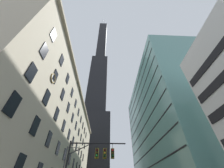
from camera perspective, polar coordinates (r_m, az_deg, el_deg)
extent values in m
cube|color=#BCAF93|center=(42.82, -26.70, -20.99)|extent=(15.24, 62.39, 27.04)
cube|color=tan|center=(45.82, -12.84, -7.30)|extent=(0.70, 62.39, 0.60)
cube|color=black|center=(18.01, -36.02, -27.43)|extent=(0.14, 1.40, 2.20)
cube|color=black|center=(15.14, -37.75, -7.04)|extent=(0.14, 1.40, 2.20)
cube|color=black|center=(18.97, -30.96, -15.63)|extent=(0.14, 1.40, 2.20)
cube|color=black|center=(23.25, -26.27, -21.10)|extent=(0.14, 1.40, 2.20)
cube|color=black|center=(27.78, -22.87, -24.75)|extent=(0.14, 1.40, 2.20)
cube|color=black|center=(32.44, -20.31, -27.31)|extent=(0.14, 1.40, 2.20)
cube|color=black|center=(37.19, -18.33, -29.20)|extent=(0.14, 1.40, 2.20)
cube|color=black|center=(42.00, -16.74, -30.63)|extent=(0.14, 1.40, 2.20)
cube|color=black|center=(46.85, -15.45, -31.76)|extent=(0.14, 1.40, 2.20)
cube|color=black|center=(17.32, -32.18, 4.40)|extent=(0.14, 1.40, 2.20)
cube|color=black|center=(20.76, -27.05, -5.33)|extent=(0.14, 1.40, 2.20)
cube|color=black|center=(24.73, -23.39, -12.10)|extent=(0.14, 1.40, 2.20)
cube|color=black|center=(29.02, -20.67, -16.91)|extent=(0.14, 1.40, 2.20)
cube|color=black|center=(33.51, -18.58, -20.43)|extent=(0.14, 1.40, 2.20)
cube|color=black|center=(38.13, -16.92, -23.09)|extent=(0.14, 1.40, 2.20)
cube|color=black|center=(42.84, -15.58, -25.16)|extent=(0.14, 1.40, 2.20)
cube|color=black|center=(47.60, -14.47, -26.81)|extent=(0.14, 1.40, 2.20)
cube|color=black|center=(52.41, -13.54, -28.16)|extent=(0.14, 1.40, 2.20)
cube|color=black|center=(57.25, -12.75, -29.27)|extent=(0.14, 1.40, 2.20)
cube|color=black|center=(20.15, -27.92, 12.94)|extent=(0.14, 1.40, 2.20)
cube|color=black|center=(23.17, -23.97, 3.11)|extent=(0.14, 1.40, 2.20)
cube|color=black|center=(26.79, -21.06, -4.28)|extent=(0.14, 1.40, 2.20)
cube|color=black|center=(30.80, -18.85, -9.83)|extent=(0.14, 1.40, 2.20)
cube|color=black|center=(35.06, -17.11, -14.06)|extent=(0.14, 1.40, 2.20)
cube|color=black|center=(39.50, -15.71, -17.34)|extent=(0.14, 1.40, 2.20)
cube|color=black|center=(44.06, -14.56, -19.95)|extent=(0.14, 1.40, 2.20)
cube|color=black|center=(48.70, -13.60, -22.05)|extent=(0.14, 1.40, 2.20)
cube|color=black|center=(53.41, -12.79, -23.79)|extent=(0.14, 1.40, 2.20)
cube|color=black|center=(58.17, -12.09, -25.24)|extent=(0.14, 1.40, 2.20)
cube|color=black|center=(23.40, -24.59, 19.21)|extent=(0.14, 1.40, 2.20)
cube|color=black|center=(26.05, -21.48, 9.82)|extent=(0.14, 1.40, 2.20)
cube|color=black|center=(29.31, -19.14, 2.31)|extent=(0.14, 1.40, 2.20)
cube|color=black|center=(33.02, -17.31, -3.60)|extent=(0.14, 1.40, 2.20)
cube|color=black|center=(37.03, -15.85, -8.28)|extent=(0.14, 1.40, 2.20)
cube|color=black|center=(41.25, -14.66, -12.02)|extent=(0.14, 1.40, 2.20)
cube|color=black|center=(45.63, -13.66, -15.04)|extent=(0.14, 1.40, 2.20)
cube|color=black|center=(50.13, -12.83, -17.53)|extent=(0.14, 1.40, 2.20)
cube|color=black|center=(54.72, -12.11, -19.60)|extent=(0.14, 1.40, 2.20)
cube|color=black|center=(59.37, -11.49, -21.35)|extent=(0.14, 1.40, 2.20)
torus|color=olive|center=(22.38, -24.62, 2.31)|extent=(0.14, 1.58, 1.58)
cylinder|color=silver|center=(22.39, -24.71, 2.31)|extent=(0.05, 1.37, 1.37)
cube|color=black|center=(22.20, -24.73, 2.24)|extent=(0.03, 0.31, 0.37)
cube|color=black|center=(22.60, -24.29, 2.63)|extent=(0.03, 0.28, 0.58)
cube|color=black|center=(95.20, -8.98, -27.41)|extent=(23.16, 23.16, 46.12)
cube|color=black|center=(121.10, -6.25, -0.43)|extent=(16.21, 16.21, 67.08)
cube|color=black|center=(179.17, -4.45, 18.32)|extent=(10.42, 10.42, 83.85)
cylinder|color=silver|center=(228.19, -4.25, 25.47)|extent=(1.20, 1.20, 26.36)
cylinder|color=silver|center=(228.02, -3.09, 25.46)|extent=(1.20, 1.20, 26.36)
cube|color=black|center=(19.32, 41.18, 2.60)|extent=(0.16, 9.88, 1.10)
cube|color=black|center=(21.05, 37.64, 8.61)|extent=(0.16, 9.88, 1.10)
cube|color=slate|center=(54.43, 22.21, -16.61)|extent=(16.83, 48.66, 43.10)
cube|color=black|center=(48.16, 16.03, -32.13)|extent=(0.12, 47.66, 0.24)
cube|color=black|center=(48.83, 15.08, -27.54)|extent=(0.12, 47.66, 0.24)
cube|color=black|center=(49.81, 14.23, -23.10)|extent=(0.12, 47.66, 0.24)
cube|color=black|center=(51.09, 13.47, -18.85)|extent=(0.12, 47.66, 0.24)
cube|color=black|center=(52.65, 12.79, -14.83)|extent=(0.12, 47.66, 0.24)
cube|color=black|center=(54.45, 12.17, -11.06)|extent=(0.12, 47.66, 0.24)
cube|color=black|center=(56.48, 11.61, -7.54)|extent=(0.12, 47.66, 0.24)
cube|color=black|center=(58.71, 11.09, -4.28)|extent=(0.12, 47.66, 0.24)
cube|color=black|center=(61.12, 10.62, -1.26)|extent=(0.12, 47.66, 0.24)
cylinder|color=black|center=(17.14, -6.15, -24.74)|extent=(6.61, 0.14, 0.14)
cylinder|color=black|center=(17.22, -13.65, -26.10)|extent=(2.72, 0.10, 1.38)
cylinder|color=black|center=(17.07, -6.53, -25.69)|extent=(0.04, 0.04, 0.60)
cube|color=black|center=(16.90, -6.75, -28.15)|extent=(0.30, 0.30, 0.90)
cube|color=olive|center=(17.06, -6.72, -28.27)|extent=(0.40, 0.40, 1.04)
sphere|color=#450808|center=(16.80, -6.70, -27.10)|extent=(0.20, 0.20, 0.20)
sphere|color=#4B3A08|center=(16.74, -6.78, -28.03)|extent=(0.20, 0.20, 0.20)
sphere|color=green|center=(16.68, -6.86, -28.96)|extent=(0.20, 0.20, 0.20)
cylinder|color=black|center=(17.04, -3.15, -25.84)|extent=(0.04, 0.04, 0.60)
cube|color=black|center=(16.86, -3.25, -28.30)|extent=(0.30, 0.30, 0.90)
cube|color=olive|center=(17.03, -3.25, -28.42)|extent=(0.40, 0.40, 1.04)
sphere|color=#450808|center=(16.77, -3.21, -27.25)|extent=(0.20, 0.20, 0.20)
sphere|color=yellow|center=(16.70, -3.25, -28.18)|extent=(0.20, 0.20, 0.20)
sphere|color=#083D10|center=(16.65, -3.29, -29.12)|extent=(0.20, 0.20, 0.20)
cylinder|color=black|center=(17.05, 0.25, -25.90)|extent=(0.04, 0.04, 0.60)
cube|color=black|center=(16.88, 0.26, -28.37)|extent=(0.30, 0.30, 0.90)
cube|color=olive|center=(17.04, 0.23, -28.49)|extent=(0.40, 0.40, 1.04)
sphere|color=red|center=(16.78, 0.28, -27.31)|extent=(0.20, 0.20, 0.20)
sphere|color=#4B3A08|center=(16.72, 0.28, -28.25)|extent=(0.20, 0.20, 0.20)
sphere|color=#083D10|center=(16.66, 0.29, -29.19)|extent=(0.20, 0.20, 0.20)
cylinder|color=#47474C|center=(26.93, -16.81, -25.37)|extent=(2.05, 0.10, 0.10)
ellipsoid|color=#EFE5C6|center=(26.69, -14.50, -25.85)|extent=(0.56, 0.32, 0.24)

